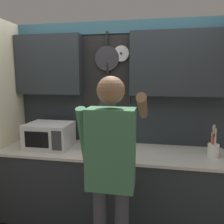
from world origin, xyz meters
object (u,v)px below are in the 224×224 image
at_px(person, 111,164).
at_px(knife_block, 89,141).
at_px(microwave, 50,135).
at_px(utensil_crock, 213,149).

bearing_deg(person, knife_block, 119.34).
bearing_deg(knife_block, microwave, -179.96).
height_order(microwave, person, person).
xyz_separation_m(microwave, utensil_crock, (1.81, 0.00, -0.06)).
height_order(microwave, utensil_crock, utensil_crock).
bearing_deg(knife_block, utensil_crock, 0.03).
bearing_deg(person, utensil_crock, 35.48).
distance_m(utensil_crock, person, 1.17).
distance_m(microwave, knife_block, 0.49).
relative_size(knife_block, utensil_crock, 0.77).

